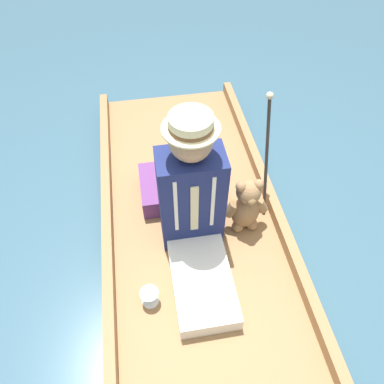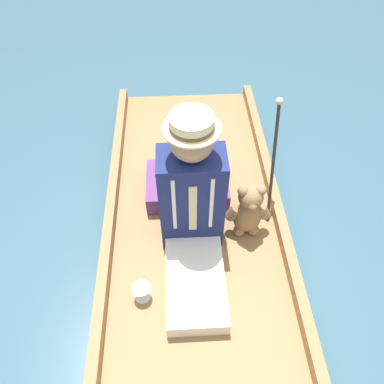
# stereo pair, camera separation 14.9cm
# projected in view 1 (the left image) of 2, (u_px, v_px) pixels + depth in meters

# --- Properties ---
(ground_plane) EXTENTS (16.00, 16.00, 0.00)m
(ground_plane) POSITION_uv_depth(u_px,v_px,m) (200.00, 267.00, 2.38)
(ground_plane) COLOR #385B70
(punt_boat) EXTENTS (1.16, 3.35, 0.21)m
(punt_boat) POSITION_uv_depth(u_px,v_px,m) (200.00, 261.00, 2.32)
(punt_boat) COLOR #997047
(punt_boat) RESTS_ON ground_plane
(seat_cushion) EXTENTS (0.55, 0.38, 0.14)m
(seat_cushion) POSITION_uv_depth(u_px,v_px,m) (181.00, 186.00, 2.56)
(seat_cushion) COLOR #6B3875
(seat_cushion) RESTS_ON punt_boat
(seated_person) EXTENTS (0.37, 0.80, 0.93)m
(seated_person) POSITION_uv_depth(u_px,v_px,m) (194.00, 208.00, 2.07)
(seated_person) COLOR white
(seated_person) RESTS_ON punt_boat
(teddy_bear) EXTENTS (0.29, 0.17, 0.41)m
(teddy_bear) POSITION_uv_depth(u_px,v_px,m) (246.00, 206.00, 2.29)
(teddy_bear) COLOR #9E754C
(teddy_bear) RESTS_ON punt_boat
(wine_glass) EXTENTS (0.10, 0.10, 0.10)m
(wine_glass) POSITION_uv_depth(u_px,v_px,m) (149.00, 295.00, 2.04)
(wine_glass) COLOR silver
(wine_glass) RESTS_ON punt_boat
(walking_cane) EXTENTS (0.04, 0.29, 0.78)m
(walking_cane) POSITION_uv_depth(u_px,v_px,m) (267.00, 147.00, 2.25)
(walking_cane) COLOR #2D2823
(walking_cane) RESTS_ON punt_boat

